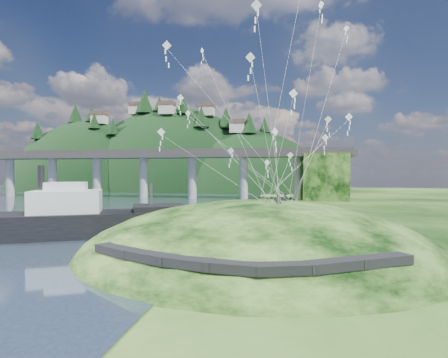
# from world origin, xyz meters

# --- Properties ---
(ground) EXTENTS (320.00, 320.00, 0.00)m
(ground) POSITION_xyz_m (0.00, 0.00, 0.00)
(ground) COLOR black
(ground) RESTS_ON ground
(grass_hill) EXTENTS (36.00, 32.00, 13.00)m
(grass_hill) POSITION_xyz_m (8.00, 2.00, -1.50)
(grass_hill) COLOR black
(grass_hill) RESTS_ON ground
(footpath) EXTENTS (22.29, 5.84, 0.83)m
(footpath) POSITION_xyz_m (7.46, -9.74, 2.08)
(footpath) COLOR black
(footpath) RESTS_ON ground
(bridge) EXTENTS (160.00, 11.00, 15.00)m
(bridge) POSITION_xyz_m (-26.46, 70.07, 9.70)
(bridge) COLOR #2D2B2B
(bridge) RESTS_ON ground
(far_ridge) EXTENTS (153.00, 70.00, 94.50)m
(far_ridge) POSITION_xyz_m (-43.58, 122.17, -7.44)
(far_ridge) COLOR black
(far_ridge) RESTS_ON ground
(work_barge) EXTENTS (25.01, 16.29, 8.56)m
(work_barge) POSITION_xyz_m (-12.60, 7.49, 2.14)
(work_barge) COLOR black
(work_barge) RESTS_ON ground
(wooden_dock) EXTENTS (12.49, 5.50, 0.89)m
(wooden_dock) POSITION_xyz_m (-3.63, 4.10, 0.39)
(wooden_dock) COLOR #3A2817
(wooden_dock) RESTS_ON ground
(kite_flyers) EXTENTS (1.37, 3.49, 1.77)m
(kite_flyers) POSITION_xyz_m (10.34, 1.94, 5.73)
(kite_flyers) COLOR #252932
(kite_flyers) RESTS_ON ground
(kite_swarm) EXTENTS (20.87, 16.90, 19.50)m
(kite_swarm) POSITION_xyz_m (7.58, 4.27, 15.57)
(kite_swarm) COLOR white
(kite_swarm) RESTS_ON ground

